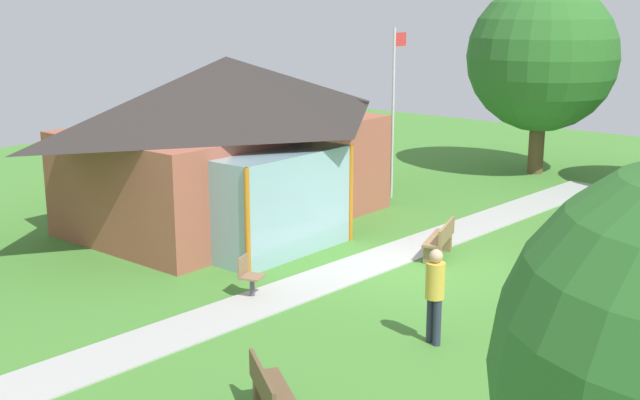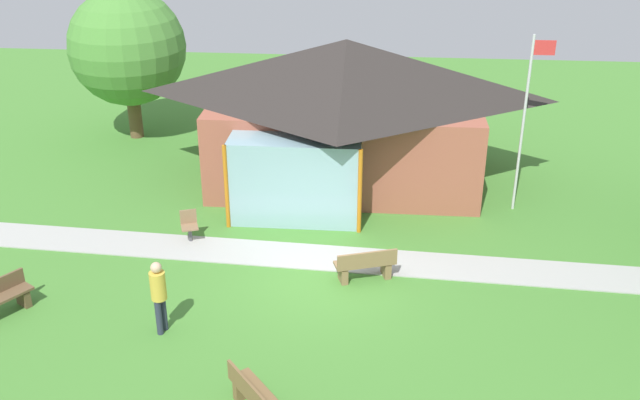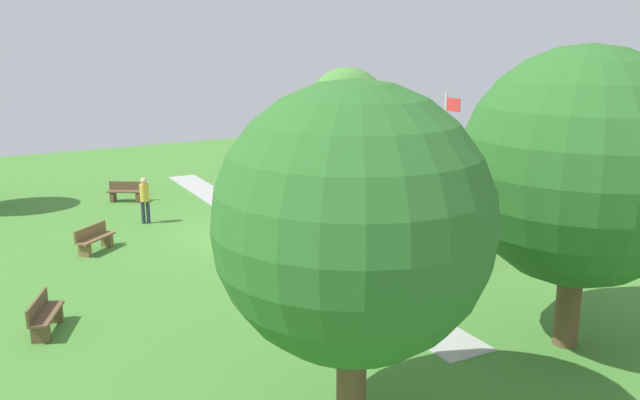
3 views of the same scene
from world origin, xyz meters
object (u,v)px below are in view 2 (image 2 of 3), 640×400
object	(u,v)px
visitor_strolling_lawn	(159,292)
pavilion	(343,109)
flagpole	(525,117)
bench_rear_near_path	(365,265)
patio_chair_west	(189,227)
tree_behind_pavilion_left	(127,48)
bench_front_center	(255,397)

from	to	relation	value
visitor_strolling_lawn	pavilion	bearing A→B (deg)	-4.09
flagpole	bench_rear_near_path	world-z (taller)	flagpole
pavilion	patio_chair_west	world-z (taller)	pavilion
pavilion	visitor_strolling_lawn	world-z (taller)	pavilion
bench_rear_near_path	patio_chair_west	distance (m)	5.04
patio_chair_west	tree_behind_pavilion_left	xyz separation A→B (m)	(-3.94, 7.70, 2.90)
bench_front_center	pavilion	bearing A→B (deg)	135.90
pavilion	bench_rear_near_path	size ratio (longest dim) A/B	5.84
patio_chair_west	flagpole	bearing A→B (deg)	177.26
pavilion	patio_chair_west	size ratio (longest dim) A/B	10.61
flagpole	bench_front_center	size ratio (longest dim) A/B	3.57
flagpole	bench_rear_near_path	bearing A→B (deg)	-134.38
patio_chair_west	visitor_strolling_lawn	size ratio (longest dim) A/B	0.49
pavilion	bench_rear_near_path	xyz separation A→B (m)	(0.92, -6.07, -1.94)
patio_chair_west	visitor_strolling_lawn	xyz separation A→B (m)	(0.42, -4.14, 0.61)
flagpole	tree_behind_pavilion_left	distance (m)	13.89
tree_behind_pavilion_left	visitor_strolling_lawn	bearing A→B (deg)	-69.79
bench_rear_near_path	bench_front_center	bearing A→B (deg)	-129.44
flagpole	pavilion	bearing A→B (deg)	161.61
patio_chair_west	tree_behind_pavilion_left	bearing A→B (deg)	-82.58
bench_front_center	visitor_strolling_lawn	distance (m)	3.51
bench_front_center	tree_behind_pavilion_left	distance (m)	16.07
bench_front_center	patio_chair_west	size ratio (longest dim) A/B	1.68
flagpole	visitor_strolling_lawn	bearing A→B (deg)	-141.34
pavilion	visitor_strolling_lawn	distance (m)	9.36
bench_front_center	tree_behind_pavilion_left	world-z (taller)	tree_behind_pavilion_left
bench_rear_near_path	tree_behind_pavilion_left	distance (m)	13.07
bench_rear_near_path	tree_behind_pavilion_left	xyz separation A→B (m)	(-8.71, 9.30, 2.91)
flagpole	bench_front_center	world-z (taller)	flagpole
bench_front_center	patio_chair_west	distance (m)	7.17
flagpole	patio_chair_west	distance (m)	9.75
patio_chair_west	visitor_strolling_lawn	world-z (taller)	visitor_strolling_lawn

